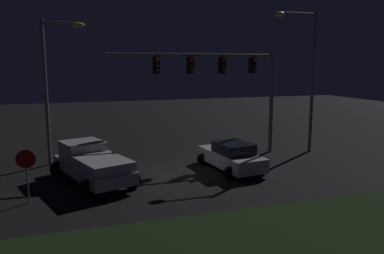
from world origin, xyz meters
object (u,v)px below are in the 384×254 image
traffic_signal_gantry (223,73)px  street_lamp_right (305,65)px  street_lamp_left (54,75)px  stop_sign (26,166)px  car_sedan (231,156)px  pickup_truck (91,161)px

traffic_signal_gantry → street_lamp_right: 5.34m
street_lamp_right → traffic_signal_gantry: bearing=173.1°
traffic_signal_gantry → street_lamp_left: (-9.51, 1.01, -0.05)m
street_lamp_left → street_lamp_right: (14.79, -1.65, 0.52)m
street_lamp_right → stop_sign: bearing=-164.4°
traffic_signal_gantry → car_sedan: bearing=-103.2°
pickup_truck → stop_sign: (-2.61, -2.15, 0.56)m
car_sedan → street_lamp_right: bearing=-74.5°
pickup_truck → car_sedan: (7.20, -0.20, -0.26)m
pickup_truck → traffic_signal_gantry: bearing=-88.7°
car_sedan → traffic_signal_gantry: (0.73, 3.10, 4.29)m
car_sedan → street_lamp_right: size_ratio=0.52×
pickup_truck → street_lamp_left: street_lamp_left is taller
traffic_signal_gantry → street_lamp_left: size_ratio=1.30×
pickup_truck → street_lamp_right: size_ratio=0.66×
traffic_signal_gantry → street_lamp_right: bearing=-6.9°
traffic_signal_gantry → stop_sign: size_ratio=4.63×
traffic_signal_gantry → street_lamp_right: street_lamp_right is taller
car_sedan → pickup_truck: bearing=81.6°
traffic_signal_gantry → stop_sign: traffic_signal_gantry is taller
street_lamp_right → stop_sign: (-15.81, -4.41, -3.93)m
pickup_truck → street_lamp_right: bearing=-99.1°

